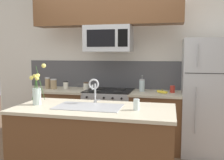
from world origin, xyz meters
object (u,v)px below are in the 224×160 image
(storage_jar_squat, at_px, (86,86))
(french_press, at_px, (142,85))
(microwave, at_px, (109,39))
(banana_bunch, at_px, (162,92))
(storage_jar_short, at_px, (66,85))
(storage_jar_medium, at_px, (54,84))
(refrigerator, at_px, (212,97))
(coffee_tin, at_px, (172,89))
(sink_faucet, at_px, (94,87))
(stove_range, at_px, (109,117))
(drinking_glass, at_px, (136,105))
(storage_jar_tall, at_px, (48,83))
(flower_vase, at_px, (37,93))

(storage_jar_squat, height_order, french_press, french_press)
(microwave, relative_size, banana_bunch, 3.91)
(storage_jar_short, bearing_deg, storage_jar_medium, -171.81)
(microwave, relative_size, storage_jar_short, 5.52)
(refrigerator, relative_size, french_press, 6.51)
(storage_jar_medium, bearing_deg, coffee_tin, 1.69)
(microwave, xyz_separation_m, refrigerator, (1.59, 0.04, -0.88))
(sink_faucet, bearing_deg, banana_bunch, 50.88)
(storage_jar_squat, bearing_deg, stove_range, -0.01)
(storage_jar_squat, bearing_deg, banana_bunch, -2.74)
(microwave, distance_m, french_press, 0.92)
(storage_jar_short, bearing_deg, drinking_glass, -43.08)
(french_press, bearing_deg, sink_faucet, -113.11)
(storage_jar_squat, distance_m, drinking_glass, 1.64)
(banana_bunch, bearing_deg, storage_jar_medium, 178.41)
(storage_jar_tall, relative_size, storage_jar_squat, 1.52)
(banana_bunch, xyz_separation_m, coffee_tin, (0.15, 0.11, 0.03))
(microwave, bearing_deg, flower_vase, -114.56)
(stove_range, distance_m, french_press, 0.77)
(storage_jar_short, bearing_deg, coffee_tin, 0.91)
(stove_range, bearing_deg, storage_jar_short, 178.37)
(drinking_glass, distance_m, flower_vase, 1.20)
(banana_bunch, height_order, sink_faucet, sink_faucet)
(flower_vase, bearing_deg, refrigerator, 30.85)
(french_press, xyz_separation_m, drinking_glass, (0.09, -1.34, -0.04))
(refrigerator, bearing_deg, storage_jar_short, 179.95)
(storage_jar_medium, height_order, banana_bunch, storage_jar_medium)
(stove_range, relative_size, flower_vase, 1.88)
(storage_jar_short, xyz_separation_m, french_press, (1.30, 0.04, 0.03))
(stove_range, relative_size, coffee_tin, 8.45)
(storage_jar_squat, xyz_separation_m, drinking_glass, (1.02, -1.28, -0.00))
(stove_range, height_order, coffee_tin, coffee_tin)
(storage_jar_squat, xyz_separation_m, french_press, (0.93, 0.06, 0.04))
(refrigerator, xyz_separation_m, french_press, (-1.06, 0.04, 0.14))
(storage_jar_squat, height_order, coffee_tin, storage_jar_squat)
(stove_range, distance_m, storage_jar_squat, 0.65)
(storage_jar_tall, bearing_deg, storage_jar_short, 1.03)
(storage_jar_tall, height_order, french_press, french_press)
(stove_range, height_order, french_press, french_press)
(storage_jar_medium, relative_size, banana_bunch, 0.91)
(microwave, xyz_separation_m, coffee_tin, (1.01, 0.07, -0.79))
(refrigerator, height_order, sink_faucet, refrigerator)
(storage_jar_tall, relative_size, banana_bunch, 1.02)
(storage_jar_short, distance_m, banana_bunch, 1.63)
(storage_jar_tall, bearing_deg, microwave, -1.90)
(drinking_glass, bearing_deg, storage_jar_tall, 143.16)
(refrigerator, bearing_deg, french_press, 177.83)
(banana_bunch, bearing_deg, storage_jar_squat, 177.26)
(storage_jar_squat, xyz_separation_m, banana_bunch, (1.25, -0.06, -0.04))
(storage_jar_tall, bearing_deg, stove_range, -0.82)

